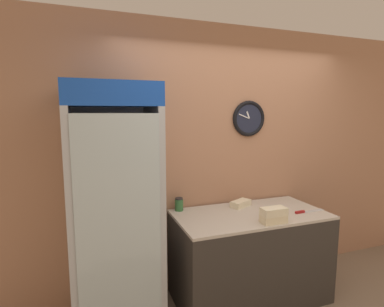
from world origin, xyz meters
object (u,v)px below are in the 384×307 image
sandwich_stack_middle (274,212)px  condiment_jar (179,204)px  beverage_cooler (114,198)px  chefs_knife (306,211)px  sandwich_flat_left (241,204)px  sandwich_stack_bottom (273,219)px

sandwich_stack_middle → condiment_jar: (-0.68, 0.60, -0.04)m
beverage_cooler → chefs_knife: (1.78, -0.25, -0.24)m
sandwich_flat_left → chefs_knife: sandwich_flat_left is taller
sandwich_stack_bottom → sandwich_flat_left: bearing=95.1°
sandwich_stack_middle → chefs_knife: (0.46, 0.13, -0.10)m
sandwich_stack_bottom → condiment_jar: 0.91m
beverage_cooler → sandwich_flat_left: (1.27, 0.12, -0.22)m
condiment_jar → sandwich_flat_left: bearing=-8.5°
sandwich_flat_left → condiment_jar: (-0.63, 0.09, 0.03)m
sandwich_stack_bottom → chefs_knife: (0.46, 0.13, -0.03)m
sandwich_stack_bottom → sandwich_flat_left: sandwich_stack_bottom is taller
sandwich_stack_bottom → sandwich_stack_middle: size_ratio=1.01×
chefs_knife → condiment_jar: 1.23m
beverage_cooler → sandwich_flat_left: beverage_cooler is taller
chefs_knife → condiment_jar: size_ratio=2.65×
sandwich_stack_middle → chefs_knife: sandwich_stack_middle is taller
beverage_cooler → sandwich_stack_middle: beverage_cooler is taller
beverage_cooler → chefs_knife: bearing=-8.1°
sandwich_flat_left → chefs_knife: bearing=-36.3°
chefs_knife → condiment_jar: (-1.14, 0.47, 0.06)m
sandwich_flat_left → condiment_jar: condiment_jar is taller
sandwich_stack_bottom → sandwich_stack_middle: 0.07m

